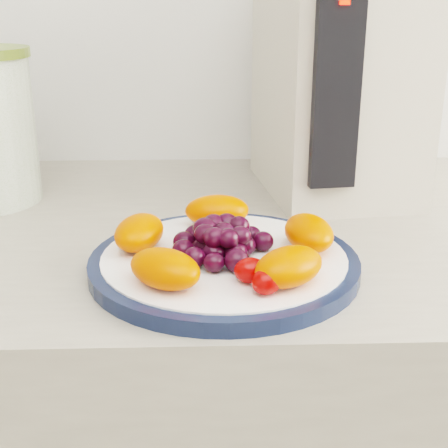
{
  "coord_description": "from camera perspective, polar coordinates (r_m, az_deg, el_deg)",
  "views": [
    {
      "loc": [
        -0.07,
        0.47,
        1.16
      ],
      "look_at": [
        -0.05,
        1.04,
        0.95
      ],
      "focal_mm": 50.0,
      "sensor_mm": 36.0,
      "label": 1
    }
  ],
  "objects": [
    {
      "name": "plate_rim",
      "position": [
        0.63,
        -0.0,
        -3.66
      ],
      "size": [
        0.27,
        0.27,
        0.01
      ],
      "primitive_type": "cylinder",
      "color": "#111B36",
      "rests_on": "counter"
    },
    {
      "name": "plate_face",
      "position": [
        0.63,
        0.0,
        -3.57
      ],
      "size": [
        0.24,
        0.24,
        0.02
      ],
      "primitive_type": "cylinder",
      "color": "white",
      "rests_on": "counter"
    },
    {
      "name": "appliance_body",
      "position": [
        0.88,
        10.27,
        13.17
      ],
      "size": [
        0.21,
        0.27,
        0.32
      ],
      "primitive_type": "cube",
      "rotation": [
        0.0,
        0.0,
        0.12
      ],
      "color": "#BFB5A1",
      "rests_on": "counter"
    },
    {
      "name": "appliance_panel",
      "position": [
        0.74,
        10.23,
        12.27
      ],
      "size": [
        0.06,
        0.02,
        0.24
      ],
      "primitive_type": "cube",
      "rotation": [
        0.0,
        0.0,
        0.12
      ],
      "color": "black",
      "rests_on": "appliance_body"
    },
    {
      "name": "appliance_led",
      "position": [
        0.72,
        10.96,
        19.3
      ],
      "size": [
        0.01,
        0.01,
        0.01
      ],
      "primitive_type": "cube",
      "rotation": [
        0.0,
        0.0,
        0.12
      ],
      "color": "#FF0C05",
      "rests_on": "appliance_panel"
    },
    {
      "name": "fruit_plate",
      "position": [
        0.61,
        0.07,
        -1.63
      ],
      "size": [
        0.23,
        0.22,
        0.04
      ],
      "color": "#F83600",
      "rests_on": "plate_face"
    }
  ]
}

